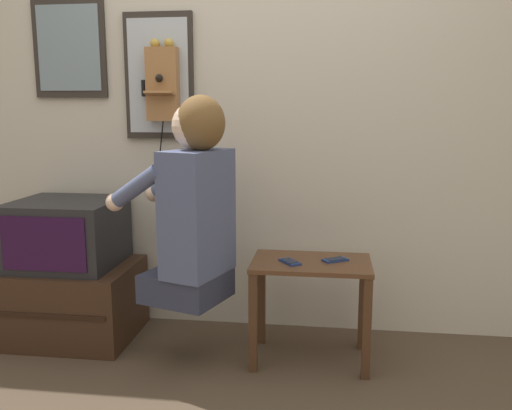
{
  "coord_description": "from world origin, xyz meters",
  "views": [
    {
      "loc": [
        0.42,
        -1.78,
        1.26
      ],
      "look_at": [
        0.07,
        0.77,
        0.8
      ],
      "focal_mm": 38.0,
      "sensor_mm": 36.0,
      "label": 1
    }
  ],
  "objects_px": {
    "cell_phone_held": "(290,262)",
    "cell_phone_spare": "(335,260)",
    "wall_phone_antique": "(163,83)",
    "person": "(193,203)",
    "framed_picture": "(70,48)",
    "television": "(67,233)",
    "wall_mirror": "(159,76)"
  },
  "relations": [
    {
      "from": "cell_phone_held",
      "to": "cell_phone_spare",
      "type": "relative_size",
      "value": 0.99
    },
    {
      "from": "wall_phone_antique",
      "to": "person",
      "type": "bearing_deg",
      "value": -60.14
    },
    {
      "from": "person",
      "to": "cell_phone_held",
      "type": "bearing_deg",
      "value": -61.34
    },
    {
      "from": "framed_picture",
      "to": "wall_phone_antique",
      "type": "bearing_deg",
      "value": -4.5
    },
    {
      "from": "television",
      "to": "framed_picture",
      "type": "distance_m",
      "value": 1.05
    },
    {
      "from": "television",
      "to": "wall_phone_antique",
      "type": "bearing_deg",
      "value": 25.22
    },
    {
      "from": "wall_mirror",
      "to": "cell_phone_held",
      "type": "bearing_deg",
      "value": -30.17
    },
    {
      "from": "person",
      "to": "cell_phone_spare",
      "type": "xyz_separation_m",
      "value": [
        0.68,
        0.15,
        -0.3
      ]
    },
    {
      "from": "person",
      "to": "framed_picture",
      "type": "bearing_deg",
      "value": 76.4
    },
    {
      "from": "cell_phone_held",
      "to": "cell_phone_spare",
      "type": "height_order",
      "value": "same"
    },
    {
      "from": "television",
      "to": "cell_phone_spare",
      "type": "xyz_separation_m",
      "value": [
        1.46,
        -0.11,
        -0.07
      ]
    },
    {
      "from": "television",
      "to": "framed_picture",
      "type": "height_order",
      "value": "framed_picture"
    },
    {
      "from": "wall_mirror",
      "to": "cell_phone_spare",
      "type": "bearing_deg",
      "value": -21.1
    },
    {
      "from": "television",
      "to": "cell_phone_spare",
      "type": "height_order",
      "value": "television"
    },
    {
      "from": "wall_mirror",
      "to": "cell_phone_spare",
      "type": "xyz_separation_m",
      "value": [
        1.0,
        -0.38,
        -0.92
      ]
    },
    {
      "from": "cell_phone_spare",
      "to": "wall_phone_antique",
      "type": "bearing_deg",
      "value": -142.13
    },
    {
      "from": "wall_phone_antique",
      "to": "cell_phone_held",
      "type": "relative_size",
      "value": 6.01
    },
    {
      "from": "cell_phone_held",
      "to": "cell_phone_spare",
      "type": "xyz_separation_m",
      "value": [
        0.22,
        0.07,
        0.0
      ]
    },
    {
      "from": "wall_mirror",
      "to": "cell_phone_spare",
      "type": "relative_size",
      "value": 5.05
    },
    {
      "from": "wall_mirror",
      "to": "framed_picture",
      "type": "bearing_deg",
      "value": 179.66
    },
    {
      "from": "wall_phone_antique",
      "to": "cell_phone_spare",
      "type": "xyz_separation_m",
      "value": [
        0.96,
        -0.34,
        -0.87
      ]
    },
    {
      "from": "wall_phone_antique",
      "to": "wall_mirror",
      "type": "distance_m",
      "value": 0.07
    },
    {
      "from": "cell_phone_held",
      "to": "framed_picture",
      "type": "bearing_deg",
      "value": 125.35
    },
    {
      "from": "person",
      "to": "television",
      "type": "height_order",
      "value": "person"
    },
    {
      "from": "framed_picture",
      "to": "wall_mirror",
      "type": "relative_size",
      "value": 0.79
    },
    {
      "from": "wall_phone_antique",
      "to": "framed_picture",
      "type": "relative_size",
      "value": 1.49
    },
    {
      "from": "television",
      "to": "wall_phone_antique",
      "type": "distance_m",
      "value": 0.98
    },
    {
      "from": "television",
      "to": "wall_mirror",
      "type": "relative_size",
      "value": 0.8
    },
    {
      "from": "person",
      "to": "wall_mirror",
      "type": "xyz_separation_m",
      "value": [
        -0.32,
        0.53,
        0.62
      ]
    },
    {
      "from": "framed_picture",
      "to": "cell_phone_held",
      "type": "distance_m",
      "value": 1.74
    },
    {
      "from": "person",
      "to": "wall_phone_antique",
      "type": "height_order",
      "value": "wall_phone_antique"
    },
    {
      "from": "framed_picture",
      "to": "cell_phone_spare",
      "type": "bearing_deg",
      "value": -14.32
    }
  ]
}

